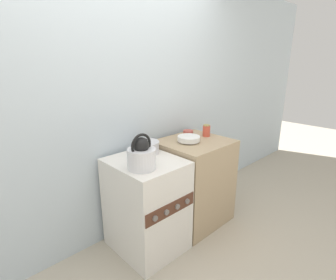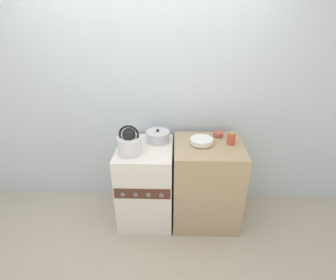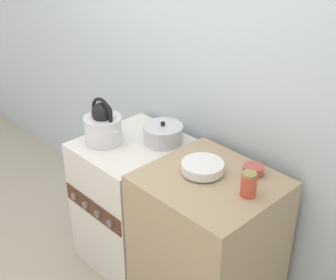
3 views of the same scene
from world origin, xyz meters
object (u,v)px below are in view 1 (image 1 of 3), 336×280
cooking_pot (146,147)px  small_ceramic_bowl (188,132)px  stove (147,205)px  kettle (142,155)px  enamel_bowl (189,139)px  storage_jar (206,131)px

cooking_pot → small_ceramic_bowl: (0.62, 0.05, 0.01)m
small_ceramic_bowl → cooking_pot: bearing=-175.2°
stove → kettle: (-0.12, -0.11, 0.53)m
stove → small_ceramic_bowl: size_ratio=8.05×
stove → cooking_pot: bearing=48.2°
stove → enamel_bowl: 0.74m
cooking_pot → storage_jar: 0.72m
kettle → storage_jar: size_ratio=2.27×
cooking_pot → small_ceramic_bowl: size_ratio=2.26×
cooking_pot → enamel_bowl: 0.45m
cooking_pot → small_ceramic_bowl: 0.62m
stove → storage_jar: (0.84, 0.02, 0.52)m
stove → cooking_pot: cooking_pot is taller
cooking_pot → storage_jar: (0.71, -0.12, 0.05)m
kettle → small_ceramic_bowl: 0.91m
small_ceramic_bowl → storage_jar: storage_jar is taller
enamel_bowl → storage_jar: storage_jar is taller
kettle → storage_jar: bearing=7.9°
stove → cooking_pot: (0.12, 0.14, 0.48)m
kettle → stove: bearing=42.6°
stove → kettle: kettle is taller
kettle → storage_jar: 0.97m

